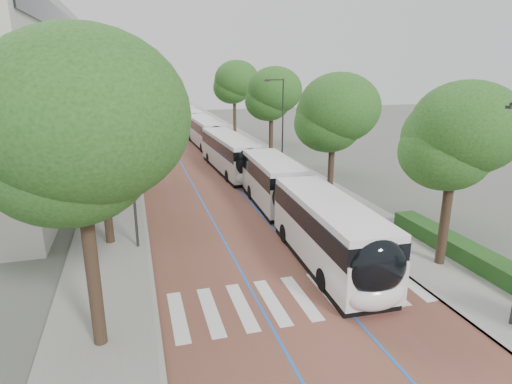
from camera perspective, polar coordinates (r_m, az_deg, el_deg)
ground at (r=17.31m, az=6.64°, el=-15.53°), size 160.00×160.00×0.00m
road at (r=54.56m, az=-9.77°, el=6.58°), size 11.00×140.00×0.02m
sidewalk_left at (r=54.25m, az=-17.70°, el=6.04°), size 4.00×140.00×0.12m
sidewalk_right at (r=55.86m, az=-2.06°, el=7.08°), size 4.00×140.00×0.12m
kerb_left at (r=54.23m, az=-15.68°, el=6.20°), size 0.20×140.00×0.14m
kerb_right at (r=55.44m, az=-3.98°, el=6.98°), size 0.20×140.00×0.14m
zebra_crossing at (r=18.15m, az=6.00°, el=-13.78°), size 10.55×3.60×0.01m
lane_line_left at (r=54.41m, az=-11.45°, el=6.47°), size 0.12×126.00×0.01m
lane_line_right at (r=54.75m, az=-8.10°, el=6.70°), size 0.12×126.00×0.01m
hedge at (r=21.92m, az=29.52°, el=-8.97°), size 1.20×14.00×0.80m
streetlight_far at (r=37.86m, az=3.33°, el=9.87°), size 1.82×0.20×8.00m
lamp_post_left at (r=22.04m, az=-16.23°, el=2.63°), size 0.14×0.14×8.00m
trees_left at (r=37.41m, az=-18.99°, el=12.08°), size 6.17×60.88×9.82m
trees_right at (r=40.70m, az=3.50°, el=12.32°), size 5.93×47.36×9.36m
lead_bus at (r=23.75m, az=5.99°, el=-2.07°), size 3.25×18.48×3.20m
bus_queued_0 at (r=38.06m, az=-3.36°, el=5.03°), size 3.00×12.49×3.20m
bus_queued_1 at (r=50.77m, az=-6.68°, el=7.82°), size 2.89×12.47×3.20m
bus_queued_2 at (r=63.45m, az=-8.72°, el=9.46°), size 2.80×12.45×3.20m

